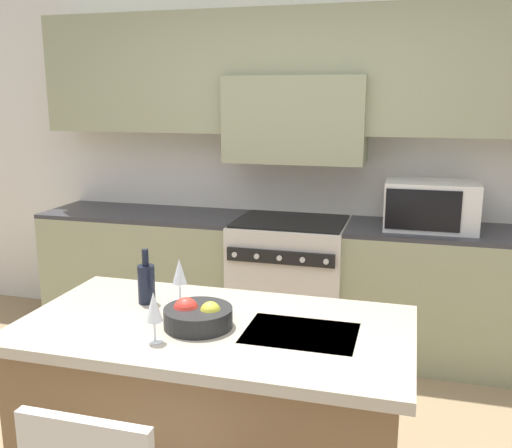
% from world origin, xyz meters
% --- Properties ---
extents(back_cabinetry, '(10.00, 0.46, 2.70)m').
position_xyz_m(back_cabinetry, '(0.00, 2.15, 1.61)').
color(back_cabinetry, silver).
rests_on(back_cabinetry, ground_plane).
extents(back_counter, '(3.84, 0.62, 0.94)m').
position_xyz_m(back_counter, '(-0.00, 1.91, 0.47)').
color(back_counter, gray).
rests_on(back_counter, ground_plane).
extents(range_stove, '(0.80, 0.70, 0.95)m').
position_xyz_m(range_stove, '(-0.00, 1.88, 0.47)').
color(range_stove, beige).
rests_on(range_stove, ground_plane).
extents(microwave, '(0.60, 0.40, 0.32)m').
position_xyz_m(microwave, '(0.95, 1.90, 1.10)').
color(microwave, silver).
rests_on(microwave, back_counter).
extents(kitchen_island, '(1.61, 0.86, 0.90)m').
position_xyz_m(kitchen_island, '(0.07, 0.06, 0.46)').
color(kitchen_island, brown).
rests_on(kitchen_island, ground_plane).
extents(wine_bottle, '(0.08, 0.08, 0.25)m').
position_xyz_m(wine_bottle, '(-0.30, 0.21, 1.00)').
color(wine_bottle, black).
rests_on(wine_bottle, kitchen_island).
extents(wine_glass_near, '(0.07, 0.07, 0.20)m').
position_xyz_m(wine_glass_near, '(-0.08, -0.18, 1.04)').
color(wine_glass_near, white).
rests_on(wine_glass_near, kitchen_island).
extents(wine_glass_far, '(0.07, 0.07, 0.20)m').
position_xyz_m(wine_glass_far, '(-0.17, 0.26, 1.04)').
color(wine_glass_far, white).
rests_on(wine_glass_far, kitchen_island).
extents(fruit_bowl, '(0.28, 0.28, 0.12)m').
position_xyz_m(fruit_bowl, '(0.01, 0.01, 0.95)').
color(fruit_bowl, black).
rests_on(fruit_bowl, kitchen_island).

